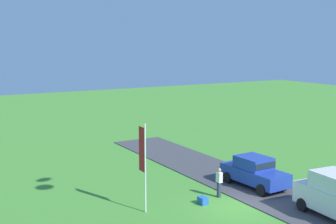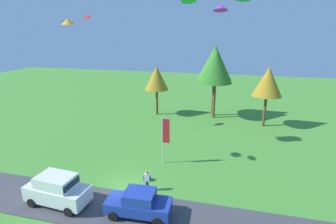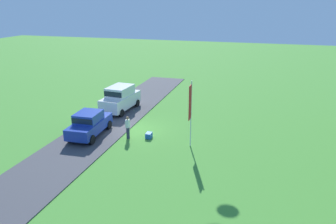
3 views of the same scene
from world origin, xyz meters
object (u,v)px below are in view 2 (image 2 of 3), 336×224
tree_far_left (215,63)px  flag_banner (165,134)px  kite_delta_topmost (68,22)px  car_suv_near_entrance (57,189)px  kite_diamond_near_flag (86,17)px  tree_far_right (157,78)px  tree_left_of_center (216,66)px  kite_delta_over_trees (221,7)px  cooler_box (147,178)px  tree_right_of_center (268,82)px  person_on_lawn (147,181)px  car_sedan_mid_row (139,203)px

tree_far_left → flag_banner: bearing=-101.2°
tree_far_left → kite_delta_topmost: 21.42m
car_suv_near_entrance → kite_diamond_near_flag: size_ratio=4.42×
tree_far_left → tree_far_right: bearing=-169.5°
car_suv_near_entrance → kite_delta_topmost: kite_delta_topmost is taller
car_suv_near_entrance → kite_delta_topmost: 13.08m
tree_left_of_center → kite_delta_over_trees: size_ratio=8.96×
tree_left_of_center → cooler_box: bearing=-102.8°
tree_left_of_center → kite_diamond_near_flag: (-14.25, -8.43, 6.16)m
cooler_box → kite_diamond_near_flag: size_ratio=0.52×
tree_left_of_center → tree_right_of_center: bearing=-16.2°
car_suv_near_entrance → tree_far_left: bearing=69.1°
tree_far_right → flag_banner: tree_far_right is taller
flag_banner → cooler_box: 4.34m
cooler_box → kite_delta_topmost: kite_delta_topmost is taller
car_suv_near_entrance → flag_banner: (5.95, 7.85, 1.67)m
tree_far_left → cooler_box: size_ratio=18.20×
tree_far_left → kite_diamond_near_flag: bearing=-146.0°
cooler_box → tree_right_of_center: bearing=56.4°
person_on_lawn → kite_diamond_near_flag: bearing=133.4°
person_on_lawn → tree_right_of_center: 21.10m
person_on_lawn → tree_far_left: (3.40, 20.66, 6.87)m
person_on_lawn → kite_delta_topmost: bearing=158.9°
tree_far_right → tree_far_left: tree_far_left is taller
person_on_lawn → tree_far_left: size_ratio=0.17×
kite_diamond_near_flag → kite_delta_topmost: (3.20, -8.35, -0.75)m
person_on_lawn → tree_far_right: tree_far_right is taller
tree_right_of_center → kite_delta_topmost: (-17.73, -14.84, 6.88)m
tree_right_of_center → kite_diamond_near_flag: size_ratio=7.28×
tree_far_left → flag_banner: tree_far_left is taller
person_on_lawn → tree_right_of_center: size_ratio=0.22×
car_suv_near_entrance → tree_far_left: tree_far_left is taller
tree_far_right → kite_delta_over_trees: (9.44, -15.58, 8.22)m
tree_far_right → flag_banner: size_ratio=1.54×
kite_delta_over_trees → kite_delta_topmost: 12.18m
person_on_lawn → kite_delta_over_trees: 14.13m
car_sedan_mid_row → tree_right_of_center: tree_right_of_center is taller
kite_delta_topmost → kite_diamond_near_flag: bearing=111.0°
car_suv_near_entrance → kite_delta_over_trees: kite_delta_over_trees is taller
tree_left_of_center → kite_diamond_near_flag: bearing=-149.4°
tree_far_right → kite_delta_over_trees: bearing=-58.8°
car_sedan_mid_row → car_suv_near_entrance: bearing=-177.8°
tree_far_left → tree_right_of_center: (6.93, -2.96, -1.84)m
tree_far_left → tree_right_of_center: bearing=-23.2°
kite_delta_over_trees → kite_delta_topmost: (-12.13, -0.71, -0.92)m
tree_far_left → car_suv_near_entrance: bearing=-110.9°
car_suv_near_entrance → tree_far_right: tree_far_right is taller
tree_right_of_center → kite_delta_over_trees: bearing=-111.6°
tree_far_left → cooler_box: (-3.89, -19.22, -7.55)m
flag_banner → cooler_box: size_ratio=8.37×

